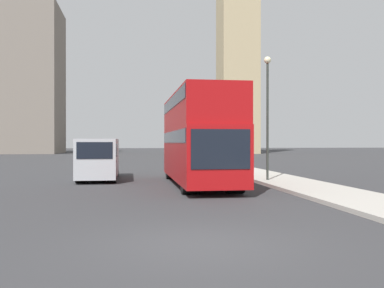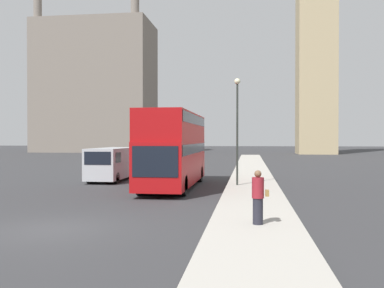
% 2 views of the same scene
% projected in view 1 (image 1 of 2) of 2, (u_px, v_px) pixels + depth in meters
% --- Properties ---
extents(ground_plane, '(300.00, 300.00, 0.00)m').
position_uv_depth(ground_plane, '(198.00, 244.00, 8.68)').
color(ground_plane, '#333335').
extents(red_double_decker_bus, '(2.56, 10.35, 4.39)m').
position_uv_depth(red_double_decker_bus, '(198.00, 135.00, 20.78)').
color(red_double_decker_bus, '#A80F11').
rests_on(red_double_decker_bus, ground_plane).
extents(white_van, '(2.07, 5.98, 2.26)m').
position_uv_depth(white_van, '(99.00, 158.00, 23.70)').
color(white_van, '#B2B7BC').
rests_on(white_van, ground_plane).
extents(street_lamp, '(0.36, 0.36, 6.33)m').
position_uv_depth(street_lamp, '(267.00, 100.00, 21.92)').
color(street_lamp, '#2D332D').
rests_on(street_lamp, sidewalk_strip).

